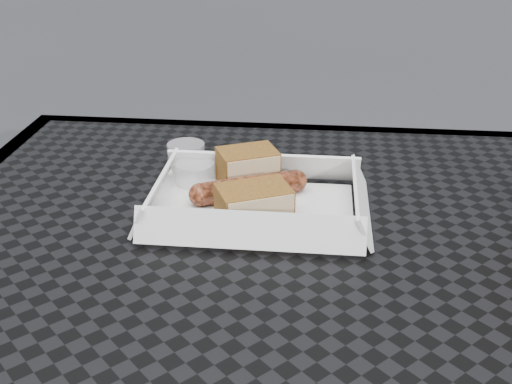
# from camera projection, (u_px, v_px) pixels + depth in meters

# --- Properties ---
(patio_table) EXTENTS (0.80, 0.80, 0.74)m
(patio_table) POSITION_uv_depth(u_px,v_px,m) (262.00, 319.00, 0.68)
(patio_table) COLOR black
(patio_table) RESTS_ON ground
(food_tray) EXTENTS (0.22, 0.15, 0.00)m
(food_tray) POSITION_uv_depth(u_px,v_px,m) (257.00, 210.00, 0.74)
(food_tray) COLOR white
(food_tray) RESTS_ON patio_table
(bratwurst) EXTENTS (0.14, 0.08, 0.03)m
(bratwurst) POSITION_uv_depth(u_px,v_px,m) (249.00, 188.00, 0.76)
(bratwurst) COLOR brown
(bratwurst) RESTS_ON food_tray
(bread_near) EXTENTS (0.08, 0.07, 0.04)m
(bread_near) POSITION_uv_depth(u_px,v_px,m) (248.00, 167.00, 0.79)
(bread_near) COLOR brown
(bread_near) RESTS_ON food_tray
(bread_far) EXTENTS (0.09, 0.08, 0.04)m
(bread_far) POSITION_uv_depth(u_px,v_px,m) (254.00, 204.00, 0.71)
(bread_far) COLOR brown
(bread_far) RESTS_ON food_tray
(veg_garnish) EXTENTS (0.03, 0.03, 0.00)m
(veg_garnish) POSITION_uv_depth(u_px,v_px,m) (315.00, 229.00, 0.69)
(veg_garnish) COLOR red
(veg_garnish) RESTS_ON food_tray
(napkin) EXTENTS (0.12, 0.12, 0.00)m
(napkin) POSITION_uv_depth(u_px,v_px,m) (209.00, 187.00, 0.80)
(napkin) COLOR white
(napkin) RESTS_ON patio_table
(condiment_cup_sauce) EXTENTS (0.05, 0.05, 0.03)m
(condiment_cup_sauce) POSITION_uv_depth(u_px,v_px,m) (186.00, 154.00, 0.85)
(condiment_cup_sauce) COLOR #930B0A
(condiment_cup_sauce) RESTS_ON patio_table
(condiment_cup_empty) EXTENTS (0.05, 0.05, 0.03)m
(condiment_cup_empty) POSITION_uv_depth(u_px,v_px,m) (195.00, 174.00, 0.80)
(condiment_cup_empty) COLOR silver
(condiment_cup_empty) RESTS_ON patio_table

